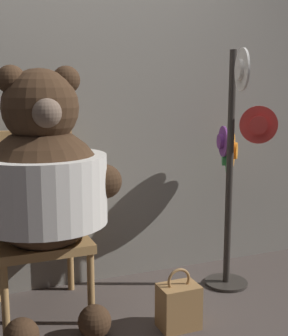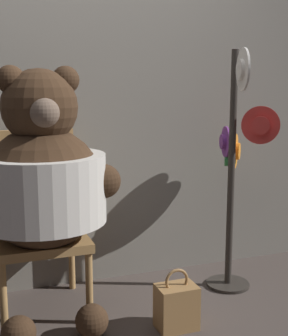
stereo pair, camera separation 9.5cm
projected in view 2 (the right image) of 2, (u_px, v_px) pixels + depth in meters
ground_plane at (89, 324)px, 2.57m from camera, size 14.00×14.00×0.00m
wall_back at (61, 105)px, 2.95m from camera, size 8.00×0.10×2.36m
chair at (37, 217)px, 2.74m from camera, size 0.51×0.54×1.04m
teddy_bear at (43, 180)px, 2.52m from camera, size 0.83×0.74×1.40m
hat_display_rack at (235, 162)px, 2.97m from camera, size 0.38×0.55×1.51m
handbag_on_ground at (176, 306)px, 2.51m from camera, size 0.21×0.15×0.34m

